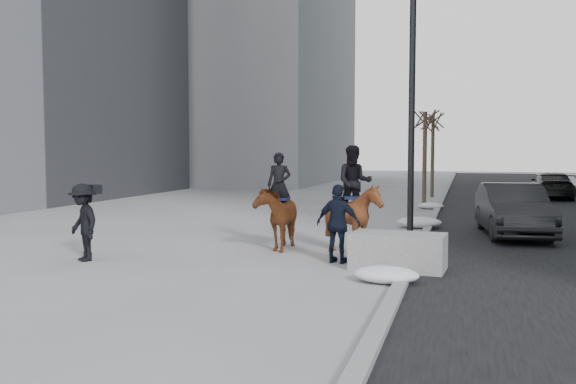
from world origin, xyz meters
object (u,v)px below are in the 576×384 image
(planter, at_px, (398,251))
(car_near, at_px, (513,210))
(mounted_right, at_px, (353,210))
(mounted_left, at_px, (278,213))

(planter, relative_size, car_near, 0.42)
(car_near, relative_size, mounted_right, 1.77)
(car_near, bearing_deg, planter, -120.29)
(planter, height_order, mounted_left, mounted_left)
(planter, bearing_deg, mounted_left, 149.42)
(planter, distance_m, car_near, 6.61)
(mounted_left, relative_size, mounted_right, 0.94)
(planter, distance_m, mounted_right, 2.28)
(car_near, relative_size, mounted_left, 1.89)
(car_near, bearing_deg, mounted_left, -151.59)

